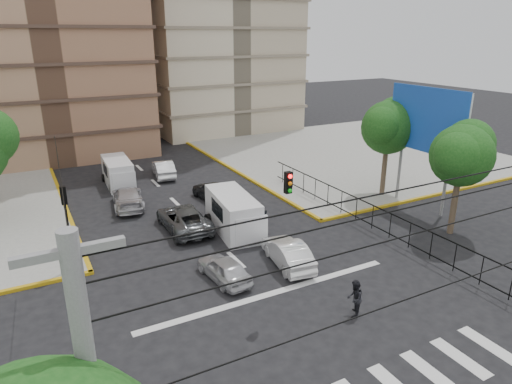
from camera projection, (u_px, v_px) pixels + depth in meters
ground at (285, 306)px, 20.25m from camera, size 160.00×160.00×0.00m
sidewalk_ne at (350, 153)px, 45.79m from camera, size 26.00×26.00×0.15m
stop_line at (271, 293)px, 21.25m from camera, size 13.00×0.40×0.01m
park_fence at (371, 231)px, 28.01m from camera, size 0.10×22.50×1.66m
billboard at (427, 122)px, 29.71m from camera, size 0.36×6.20×8.10m
tree_park_a at (463, 153)px, 26.11m from camera, size 4.41×3.60×6.83m
tree_park_c at (389, 125)px, 32.27m from camera, size 4.65×3.80×7.25m
traffic_light_nw at (66, 215)px, 22.23m from camera, size 0.28×0.22×4.40m
traffic_light_hanging at (318, 195)px, 16.61m from camera, size 18.00×9.12×0.92m
van_right_lane at (235, 215)px, 27.40m from camera, size 2.59×5.38×2.33m
van_left_lane at (118, 174)px, 35.86m from camera, size 2.07×4.77×2.11m
car_silver_front_left at (224, 268)px, 22.27m from camera, size 1.79×3.71×1.22m
car_white_front_right at (288, 253)px, 23.69m from camera, size 2.06×4.33×1.37m
car_grey_mid_left at (184, 219)px, 27.95m from camera, size 2.50×5.24×1.45m
car_silver_rear_left at (128, 197)px, 31.62m from camera, size 2.73×5.12×1.41m
car_darkgrey_mid_right at (213, 191)px, 32.84m from camera, size 2.09×4.33×1.43m
car_white_rear_right at (163, 169)px, 38.31m from camera, size 2.11×4.45×1.41m
pedestrian_crosswalk at (355, 298)px, 19.36m from camera, size 1.02×1.01×1.66m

